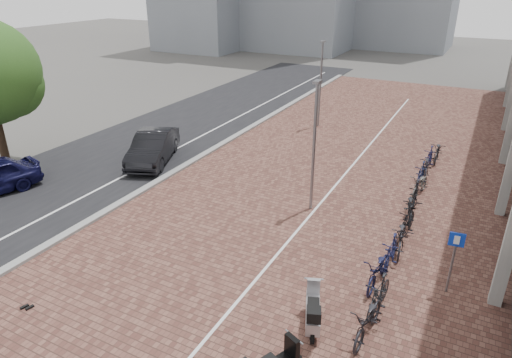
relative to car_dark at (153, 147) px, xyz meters
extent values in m
plane|color=#474442|center=(6.94, -8.11, -0.77)|extent=(140.00, 140.00, 0.00)
cube|color=brown|center=(8.94, 3.89, -0.76)|extent=(14.50, 42.00, 0.04)
cube|color=black|center=(-2.06, 3.89, -0.76)|extent=(8.00, 50.00, 0.03)
cube|color=gray|center=(1.84, 3.89, -0.70)|extent=(0.35, 42.00, 0.14)
cube|color=white|center=(-0.06, 3.89, -0.74)|extent=(0.12, 44.00, 0.00)
cube|color=white|center=(9.14, 3.89, -0.73)|extent=(0.10, 30.00, 0.00)
cube|color=#A2A29D|center=(15.74, -4.11, 0.93)|extent=(0.35, 0.35, 3.40)
cube|color=#A2A29D|center=(15.74, 1.89, 0.93)|extent=(0.35, 0.35, 3.40)
cube|color=#A2A29D|center=(15.74, 7.89, 0.93)|extent=(0.35, 0.35, 3.40)
cube|color=#A2A29D|center=(15.74, 13.89, 0.93)|extent=(0.35, 0.35, 3.40)
cube|color=#A2A29D|center=(15.74, 19.89, 0.93)|extent=(0.35, 0.35, 3.40)
cube|color=#A2A29D|center=(15.74, 25.89, 0.93)|extent=(0.35, 0.35, 3.40)
imported|color=black|center=(0.00, 0.00, 0.00)|extent=(3.30, 4.91, 1.53)
cylinder|color=slate|center=(14.44, -4.21, 0.18)|extent=(0.07, 0.07, 1.89)
cube|color=#0E33BC|center=(14.44, -4.24, 1.08)|extent=(0.43, 0.10, 0.43)
cylinder|color=slate|center=(8.93, -1.15, 1.81)|extent=(0.12, 0.12, 5.16)
cylinder|color=slate|center=(5.34, 9.40, 1.79)|extent=(0.12, 0.12, 5.12)
cylinder|color=#382619|center=(-6.06, -3.85, 0.78)|extent=(0.40, 0.40, 3.09)
sphere|color=#2B511C|center=(-5.51, -3.19, 3.21)|extent=(3.09, 3.09, 3.09)
imported|color=black|center=(12.81, -7.11, -0.25)|extent=(0.85, 2.02, 1.04)
imported|color=black|center=(12.80, -5.96, -0.24)|extent=(0.68, 1.79, 1.05)
imported|color=black|center=(12.51, -4.81, -0.25)|extent=(0.80, 2.01, 1.04)
imported|color=#171B40|center=(12.63, -3.66, -0.24)|extent=(0.52, 1.75, 1.05)
imported|color=black|center=(12.74, -2.51, -0.25)|extent=(0.94, 2.04, 1.04)
imported|color=black|center=(12.73, -1.36, -0.24)|extent=(0.67, 1.79, 1.05)
imported|color=black|center=(12.64, -0.21, -0.25)|extent=(1.04, 2.07, 1.04)
imported|color=black|center=(12.60, 0.94, -0.24)|extent=(0.63, 1.78, 1.05)
imported|color=#4E4C48|center=(12.63, 2.09, -0.25)|extent=(0.93, 2.04, 1.04)
imported|color=#141B38|center=(12.46, 3.24, -0.24)|extent=(0.56, 1.77, 1.05)
imported|color=black|center=(12.54, 4.39, -0.25)|extent=(0.91, 2.04, 1.04)
imported|color=#15173C|center=(12.50, 5.54, -0.24)|extent=(0.53, 1.76, 1.05)
imported|color=black|center=(12.74, 6.69, -0.25)|extent=(0.74, 1.99, 1.04)
camera|label=1|loc=(14.42, -16.51, 7.87)|focal=31.68mm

